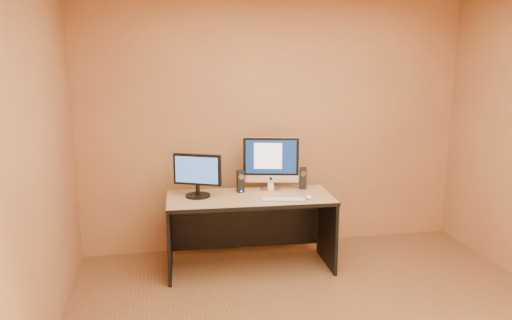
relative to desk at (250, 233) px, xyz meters
name	(u,v)px	position (x,y,z in m)	size (l,w,h in m)	color
walls	(347,166)	(0.38, -1.42, 0.94)	(4.00, 4.00, 2.60)	#A87B43
desk	(250,233)	(0.00, 0.00, 0.00)	(1.54, 0.67, 0.71)	tan
imac	(271,163)	(0.24, 0.20, 0.62)	(0.55, 0.20, 0.53)	silver
second_monitor	(197,176)	(-0.48, 0.09, 0.56)	(0.46, 0.23, 0.40)	black
speaker_left	(240,181)	(-0.06, 0.17, 0.46)	(0.07, 0.07, 0.21)	black
speaker_right	(303,178)	(0.56, 0.18, 0.46)	(0.07, 0.07, 0.21)	black
keyboard	(283,199)	(0.27, -0.18, 0.36)	(0.41, 0.11, 0.02)	#AFAFB3
mouse	(308,197)	(0.51, -0.18, 0.37)	(0.06, 0.10, 0.03)	white
cable_a	(272,188)	(0.27, 0.25, 0.36)	(0.01, 0.01, 0.21)	black
cable_b	(262,187)	(0.18, 0.30, 0.36)	(0.01, 0.01, 0.17)	black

